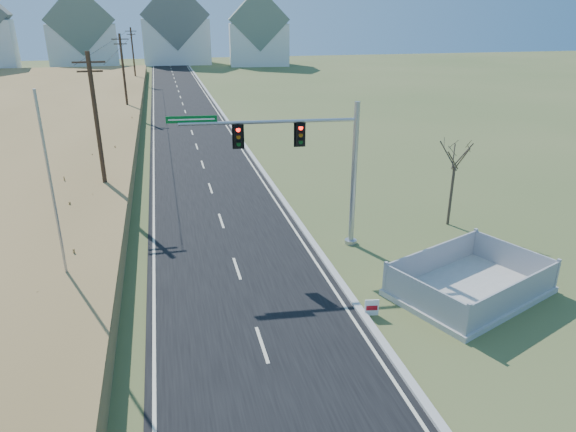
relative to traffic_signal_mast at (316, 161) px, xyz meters
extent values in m
plane|color=#4B5B2C|center=(-4.22, -5.67, -4.41)|extent=(260.00, 260.00, 0.00)
cube|color=black|center=(-4.22, 44.33, -4.38)|extent=(8.00, 180.00, 0.06)
cube|color=#B2AFA8|center=(-0.07, 44.33, -4.32)|extent=(0.30, 180.00, 0.18)
cylinder|color=#422D1E|center=(-10.72, 9.33, 0.09)|extent=(0.26, 0.26, 9.00)
cube|color=#422D1E|center=(-10.72, 9.33, 3.99)|extent=(1.80, 0.10, 0.10)
cube|color=#422D1E|center=(-10.72, 9.33, 3.49)|extent=(1.40, 0.10, 0.10)
cylinder|color=#422D1E|center=(-10.72, 39.33, 0.09)|extent=(0.26, 0.26, 9.00)
cube|color=#422D1E|center=(-10.72, 39.33, 3.99)|extent=(1.80, 0.10, 0.10)
cube|color=#422D1E|center=(-10.72, 39.33, 3.49)|extent=(1.40, 0.10, 0.10)
cylinder|color=#422D1E|center=(-10.72, 69.33, 0.09)|extent=(0.26, 0.26, 9.00)
cube|color=#422D1E|center=(-10.72, 69.33, 3.99)|extent=(1.80, 0.10, 0.10)
cube|color=#422D1E|center=(-10.72, 69.33, 3.49)|extent=(1.40, 0.10, 0.10)
cube|color=silver|center=(-22.22, 102.33, 0.09)|extent=(14.66, 10.95, 9.00)
cube|color=slate|center=(-22.22, 102.33, 5.49)|extent=(14.93, 11.17, 14.26)
cube|color=silver|center=(-2.22, 106.33, 0.59)|extent=(15.00, 10.00, 10.00)
cube|color=slate|center=(-2.22, 106.33, 6.49)|extent=(15.27, 10.20, 15.27)
cube|color=silver|center=(15.78, 98.33, 0.09)|extent=(13.87, 10.31, 9.00)
cube|color=slate|center=(15.78, 98.33, 5.49)|extent=(14.12, 10.51, 13.24)
cylinder|color=#9EA0A5|center=(1.86, -0.18, -4.31)|extent=(0.61, 0.61, 0.20)
cylinder|color=#9EA0A5|center=(1.86, -0.18, -0.82)|extent=(0.27, 0.27, 7.17)
cylinder|color=#9EA0A5|center=(-2.22, 0.22, 1.94)|extent=(8.17, 0.97, 0.16)
cube|color=black|center=(-0.79, 0.08, 1.32)|extent=(0.37, 0.31, 1.05)
cube|color=black|center=(-3.65, 0.36, 1.32)|extent=(0.37, 0.31, 1.05)
cube|color=#05581E|center=(-5.69, 0.56, 2.15)|extent=(2.25, 0.26, 0.31)
cube|color=#B7B5AD|center=(4.92, -6.13, -4.29)|extent=(7.41, 6.31, 0.24)
cube|color=#9B9A9F|center=(5.66, -7.98, -3.57)|extent=(5.56, 2.30, 1.19)
cube|color=#9B9A9F|center=(4.17, -4.29, -3.57)|extent=(5.56, 2.30, 1.19)
cube|color=#9B9A9F|center=(2.15, -7.25, -3.57)|extent=(1.56, 3.72, 1.19)
cube|color=#9B9A9F|center=(7.68, -5.02, -3.57)|extent=(1.56, 3.72, 1.19)
cube|color=white|center=(0.28, -6.76, -4.05)|extent=(0.55, 0.15, 0.68)
cube|color=#A80B15|center=(0.27, -6.79, -4.05)|extent=(0.44, 0.10, 0.20)
cylinder|color=#B7B5AD|center=(-11.22, -2.71, -4.32)|extent=(0.38, 0.38, 0.17)
cylinder|color=#9EA0A5|center=(-11.22, -2.71, -0.16)|extent=(0.11, 0.11, 8.49)
cylinder|color=#4C3F33|center=(8.02, 0.98, -2.74)|extent=(0.15, 0.15, 3.33)
camera|label=1|loc=(-6.94, -22.62, 6.50)|focal=32.00mm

